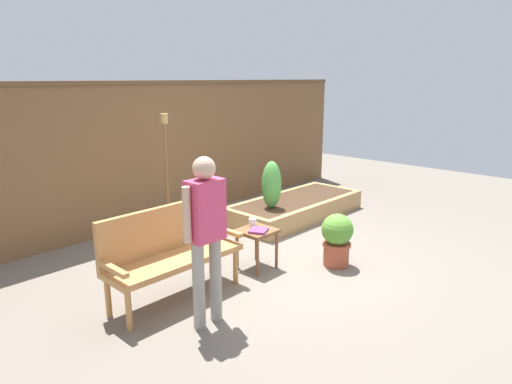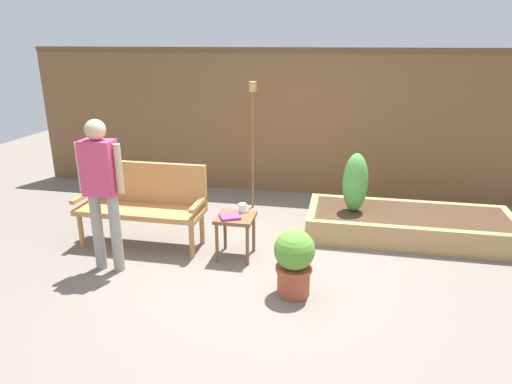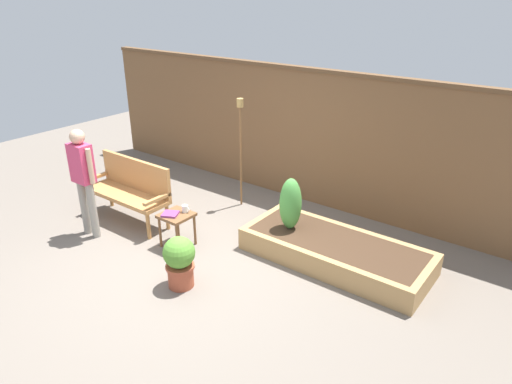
% 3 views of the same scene
% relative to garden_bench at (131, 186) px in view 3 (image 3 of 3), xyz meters
% --- Properties ---
extents(ground_plane, '(14.00, 14.00, 0.00)m').
position_rel_garden_bench_xyz_m(ground_plane, '(1.53, -0.39, -0.54)').
color(ground_plane, '#70665B').
extents(fence_back, '(8.40, 0.14, 2.16)m').
position_rel_garden_bench_xyz_m(fence_back, '(1.53, 2.21, 0.55)').
color(fence_back, brown).
rests_on(fence_back, ground_plane).
extents(garden_bench, '(1.44, 0.48, 0.94)m').
position_rel_garden_bench_xyz_m(garden_bench, '(0.00, 0.00, 0.00)').
color(garden_bench, '#B77F47').
rests_on(garden_bench, ground_plane).
extents(side_table, '(0.40, 0.40, 0.48)m').
position_rel_garden_bench_xyz_m(side_table, '(1.12, -0.16, -0.15)').
color(side_table, brown).
rests_on(side_table, ground_plane).
extents(cup_on_table, '(0.12, 0.08, 0.10)m').
position_rel_garden_bench_xyz_m(cup_on_table, '(1.18, -0.04, -0.02)').
color(cup_on_table, white).
rests_on(cup_on_table, side_table).
extents(book_on_table, '(0.26, 0.26, 0.03)m').
position_rel_garden_bench_xyz_m(book_on_table, '(1.08, -0.23, -0.05)').
color(book_on_table, '#7F3875').
rests_on(book_on_table, side_table).
extents(potted_boxwood, '(0.38, 0.38, 0.64)m').
position_rel_garden_bench_xyz_m(potted_boxwood, '(1.83, -0.80, -0.19)').
color(potted_boxwood, '#A84C33').
rests_on(potted_boxwood, ground_plane).
extents(raised_planter_bed, '(2.40, 1.00, 0.30)m').
position_rel_garden_bench_xyz_m(raised_planter_bed, '(3.03, 0.77, -0.39)').
color(raised_planter_bed, '#AD8451').
rests_on(raised_planter_bed, ground_plane).
extents(shrub_near_bench, '(0.29, 0.29, 0.71)m').
position_rel_garden_bench_xyz_m(shrub_near_bench, '(2.37, 0.71, 0.11)').
color(shrub_near_bench, brown).
rests_on(shrub_near_bench, raised_planter_bed).
extents(tiki_torch, '(0.10, 0.10, 1.74)m').
position_rel_garden_bench_xyz_m(tiki_torch, '(0.99, 1.39, 0.65)').
color(tiki_torch, brown).
rests_on(tiki_torch, ground_plane).
extents(person_by_bench, '(0.47, 0.20, 1.56)m').
position_rel_garden_bench_xyz_m(person_by_bench, '(-0.09, -0.69, 0.39)').
color(person_by_bench, gray).
rests_on(person_by_bench, ground_plane).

